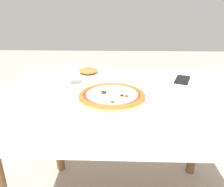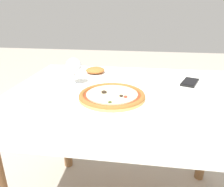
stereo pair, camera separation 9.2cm
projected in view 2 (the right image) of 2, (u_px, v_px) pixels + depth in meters
dining_table at (131, 114)px, 1.03m from camera, size 1.17×0.93×0.74m
pizza_plate at (112, 96)px, 0.92m from camera, size 0.33×0.33×0.04m
fork at (25, 108)px, 0.85m from camera, size 0.03×0.17×0.00m
wine_glass_far_left at (74, 66)px, 1.07m from camera, size 0.08×0.08×0.14m
cell_phone at (190, 82)px, 1.14m from camera, size 0.12×0.16×0.01m
side_plate at (95, 72)px, 1.28m from camera, size 0.19×0.19×0.04m
napkin_folded at (218, 121)px, 0.74m from camera, size 0.16×0.12×0.01m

